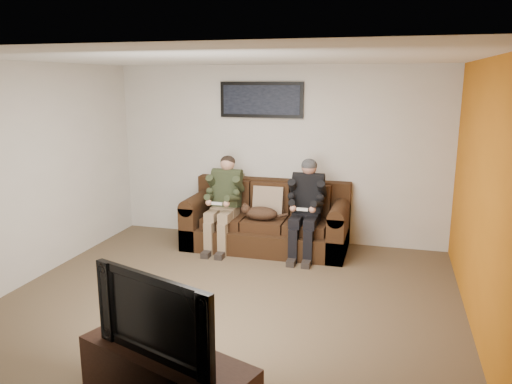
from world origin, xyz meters
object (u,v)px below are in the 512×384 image
(person_right, at_px, (306,202))
(tv_stand, at_px, (167,380))
(sofa, at_px, (268,222))
(cat, at_px, (260,213))
(television, at_px, (164,312))
(framed_poster, at_px, (261,100))
(person_left, at_px, (224,197))

(person_right, bearing_deg, tv_stand, -96.50)
(sofa, height_order, cat, sofa)
(cat, xyz_separation_m, television, (0.24, -3.53, 0.20))
(framed_poster, distance_m, television, 4.39)
(television, bearing_deg, framed_poster, 115.23)
(person_right, xyz_separation_m, television, (-0.41, -3.59, 0.01))
(person_right, height_order, television, person_right)
(person_right, height_order, framed_poster, framed_poster)
(person_left, height_order, tv_stand, person_left)
(sofa, height_order, person_right, person_right)
(sofa, distance_m, tv_stand, 3.79)
(person_left, xyz_separation_m, person_right, (1.19, 0.00, 0.00))
(tv_stand, xyz_separation_m, television, (-0.00, -0.00, 0.54))
(cat, height_order, television, television)
(person_right, distance_m, cat, 0.67)
(person_left, relative_size, framed_poster, 1.05)
(framed_poster, bearing_deg, person_right, -35.94)
(person_left, relative_size, person_right, 0.99)
(cat, height_order, tv_stand, cat)
(tv_stand, bearing_deg, person_left, 122.23)
(person_left, height_order, television, person_left)
(person_left, xyz_separation_m, tv_stand, (0.78, -3.59, -0.52))
(framed_poster, bearing_deg, sofa, -62.46)
(person_right, height_order, tv_stand, person_right)
(person_right, relative_size, tv_stand, 0.93)
(sofa, distance_m, person_left, 0.74)
(framed_poster, bearing_deg, tv_stand, -84.69)
(sofa, height_order, tv_stand, sofa)
(tv_stand, relative_size, television, 1.30)
(cat, xyz_separation_m, tv_stand, (0.24, -3.53, -0.34))
(person_right, bearing_deg, cat, -174.96)
(cat, relative_size, television, 0.60)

